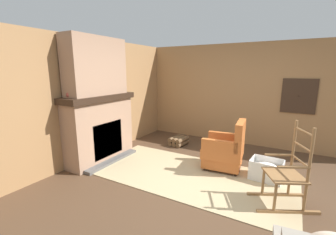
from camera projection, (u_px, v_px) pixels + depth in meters
name	position (u px, v px, depth m)	size (l,w,h in m)	color
ground_plane	(207.00, 187.00, 3.54)	(14.00, 14.00, 0.00)	#4C3523
wood_panel_wall_left	(89.00, 100.00, 4.50)	(0.06, 5.59, 2.43)	#9E7247
wood_panel_wall_back	(246.00, 95.00, 5.42)	(5.59, 0.09, 2.43)	#9E7247
fireplace_hearth	(100.00, 128.00, 4.49)	(0.65, 1.55, 1.33)	#9E7A60
chimney_breast	(96.00, 66.00, 4.25)	(0.38, 1.28, 1.08)	#9E7A60
area_rug	(188.00, 175.00, 3.93)	(3.44, 1.64, 0.01)	tan
armchair	(225.00, 151.00, 4.12)	(0.75, 0.68, 0.93)	#C6662D
rocking_chair	(287.00, 177.00, 2.99)	(0.92, 0.76, 1.14)	olive
firewood_stack	(179.00, 141.00, 5.50)	(0.39, 0.48, 0.21)	brown
laundry_basket	(266.00, 170.00, 3.75)	(0.53, 0.43, 0.34)	white
oil_lamp_vase	(69.00, 92.00, 3.84)	(0.09, 0.09, 0.31)	#B24C42
storage_case	(115.00, 89.00, 4.82)	(0.16, 0.28, 0.15)	black
decorative_plate_on_mantel	(95.00, 88.00, 4.35)	(0.07, 0.26, 0.26)	#336093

